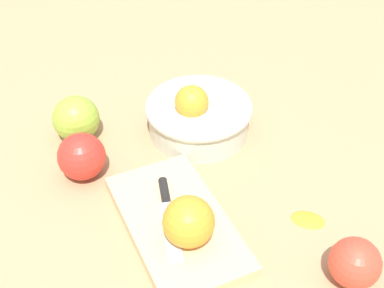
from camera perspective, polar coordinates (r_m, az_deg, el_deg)
name	(u,v)px	position (r m, az deg, el deg)	size (l,w,h in m)	color
ground_plane	(173,195)	(0.85, -2.10, -5.59)	(2.40, 2.40, 0.00)	tan
bowl	(198,115)	(0.94, 0.67, 3.18)	(0.19, 0.19, 0.10)	beige
cutting_board	(177,224)	(0.79, -1.64, -8.63)	(0.26, 0.14, 0.02)	#DBB77F
orange_on_board	(189,222)	(0.73, -0.37, -8.41)	(0.07, 0.07, 0.07)	orange
knife	(167,207)	(0.80, -2.72, -6.78)	(0.16, 0.05, 0.01)	silver
apple_front_left	(76,119)	(0.95, -12.44, 2.69)	(0.08, 0.08, 0.08)	#8EB738
apple_back_right	(355,263)	(0.75, 17.22, -12.20)	(0.07, 0.07, 0.07)	#D6422D
apple_front_left_2	(82,156)	(0.87, -11.86, -1.33)	(0.08, 0.08, 0.08)	red
citrus_peel	(308,218)	(0.83, 12.48, -7.87)	(0.05, 0.04, 0.01)	orange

